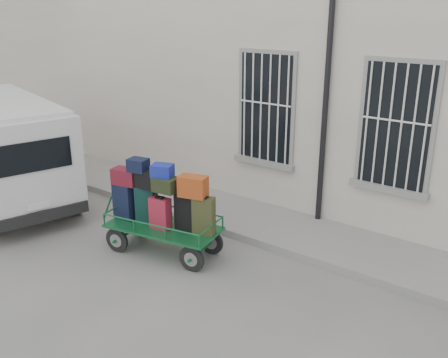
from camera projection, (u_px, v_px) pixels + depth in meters
ground at (189, 268)px, 8.58m from camera, size 80.00×80.00×0.00m
building at (340, 62)px, 11.71m from camera, size 24.00×5.15×6.00m
sidewalk at (259, 222)px, 10.20m from camera, size 24.00×1.70×0.15m
luggage_cart at (161, 206)px, 8.83m from camera, size 2.45×1.28×1.72m
van at (1, 145)px, 10.94m from camera, size 5.02×3.15×2.36m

